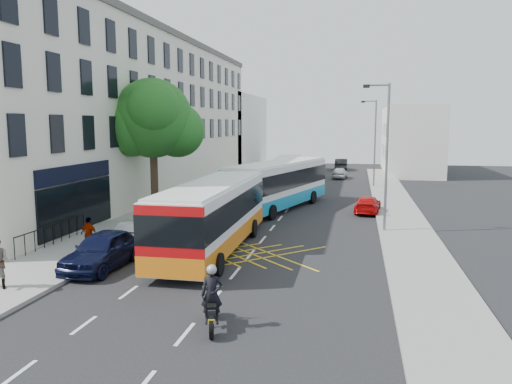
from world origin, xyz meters
The scene contains 21 objects.
ground centered at (0.00, 0.00, 0.00)m, with size 120.00×120.00×0.00m, color black.
pavement_left centered at (-8.50, 15.00, 0.07)m, with size 5.00×70.00×0.15m, color gray.
pavement_right centered at (7.50, 15.00, 0.07)m, with size 3.00×70.00×0.15m, color gray.
terrace_main centered at (-14.00, 24.49, 6.76)m, with size 8.30×45.00×13.50m.
terrace_far centered at (-14.00, 55.00, 5.00)m, with size 8.00×20.00×10.00m, color silver.
building_right centered at (11.00, 48.00, 4.00)m, with size 6.00×18.00×8.00m, color silver.
street_tree centered at (-8.51, 14.97, 6.29)m, with size 6.30×5.70×8.80m.
lamp_near centered at (6.20, 12.00, 4.62)m, with size 1.45×0.15×8.00m.
lamp_far centered at (6.20, 32.00, 4.62)m, with size 1.45×0.15×8.00m.
railings centered at (-9.70, 5.30, 0.72)m, with size 0.08×5.60×1.14m, color black, non-canonical shape.
bus_near centered at (-1.91, 6.36, 1.72)m, with size 2.98×11.61×3.26m.
bus_mid centered at (-0.67, 18.54, 1.76)m, with size 5.86×12.19×3.35m.
bus_far centered at (-1.80, 29.93, 1.48)m, with size 2.84×10.11×2.81m.
motorbike centered at (0.64, -2.41, 0.91)m, with size 0.83×2.15×1.94m.
parked_car_blue centered at (-5.60, 2.62, 0.78)m, with size 1.85×4.59×1.57m, color black.
parked_car_silver centered at (-5.60, 5.46, 0.68)m, with size 1.43×4.10×1.35m, color #A4A5AB.
red_hatchback centered at (5.50, 18.17, 0.57)m, with size 1.59×3.92×1.14m, color #C10808.
distant_car_grey centered at (-1.23, 45.73, 0.73)m, with size 2.41×5.22×1.45m, color #3E3F45.
distant_car_silver centered at (2.88, 39.29, 0.62)m, with size 1.47×3.65×1.24m, color #B1B2B9.
distant_car_dark centered at (2.68, 49.58, 0.73)m, with size 1.55×4.44×1.46m, color black.
pedestrian_far centered at (-7.28, 4.50, 0.95)m, with size 0.94×0.39×1.60m, color gray.
Camera 1 is at (4.73, -15.98, 6.03)m, focal length 35.00 mm.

